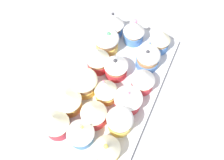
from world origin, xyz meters
TOP-DOWN VIEW (x-y plane):
  - ground_plane at (0.00, 0.00)cm, footprint 180.00×180.00cm
  - baking_tray at (0.00, 0.00)cm, footprint 42.08×22.94cm
  - cupcake_0 at (-15.92, -6.12)cm, footprint 5.89×5.89cm
  - cupcake_1 at (-9.23, -6.19)cm, footprint 6.04×6.04cm
  - cupcake_2 at (-3.31, -5.73)cm, footprint 6.82×6.82cm
  - cupcake_3 at (2.86, -7.02)cm, footprint 5.90×5.90cm
  - cupcake_4 at (9.69, -5.75)cm, footprint 6.11×6.11cm
  - cupcake_5 at (16.17, -6.71)cm, footprint 5.48×5.48cm
  - cupcake_6 at (-15.26, 0.60)cm, footprint 6.27×6.27cm
  - cupcake_7 at (-9.95, 0.38)cm, footprint 6.10×6.10cm
  - cupcake_8 at (-3.48, 0.20)cm, footprint 5.62×5.62cm
  - cupcake_9 at (3.71, 0.59)cm, footprint 6.08×6.08cm
  - cupcake_10 at (15.92, 0.72)cm, footprint 5.80×5.80cm
  - cupcake_11 at (-15.75, 6.44)cm, footprint 6.14×6.14cm
  - cupcake_12 at (-9.64, 7.04)cm, footprint 6.74×6.74cm
  - cupcake_13 at (-3.72, 5.87)cm, footprint 6.89×6.89cm
  - cupcake_14 at (3.71, 5.70)cm, footprint 6.01×6.01cm
  - cupcake_15 at (10.03, 6.16)cm, footprint 6.63×6.63cm
  - cupcake_16 at (15.88, 6.92)cm, footprint 5.86×5.86cm
  - napkin at (30.61, -4.68)cm, footprint 15.40×14.88cm

SIDE VIEW (x-z plane):
  - ground_plane at x=0.00cm, z-range -3.00..0.00cm
  - napkin at x=30.61cm, z-range 0.00..0.60cm
  - baking_tray at x=0.00cm, z-range 0.00..1.20cm
  - cupcake_15 at x=10.03cm, z-range 1.17..7.87cm
  - cupcake_4 at x=9.69cm, z-range 1.03..8.02cm
  - cupcake_13 at x=-3.72cm, z-range 1.39..7.81cm
  - cupcake_9 at x=3.71cm, z-range 1.16..8.33cm
  - cupcake_8 at x=-3.48cm, z-range 1.22..8.37cm
  - cupcake_7 at x=-9.95cm, z-range 1.26..8.48cm
  - cupcake_5 at x=16.17cm, z-range 1.29..8.50cm
  - cupcake_12 at x=-9.64cm, z-range 1.41..8.47cm
  - cupcake_2 at x=-3.31cm, z-range 1.27..8.66cm
  - cupcake_3 at x=2.86cm, z-range 1.36..8.57cm
  - cupcake_1 at x=-9.23cm, z-range 1.35..8.62cm
  - cupcake_6 at x=-15.26cm, z-range 1.31..8.70cm
  - cupcake_16 at x=15.88cm, z-range 1.30..8.73cm
  - cupcake_0 at x=-15.92cm, z-range 1.13..8.98cm
  - cupcake_14 at x=3.71cm, z-range 1.28..8.88cm
  - cupcake_10 at x=15.92cm, z-range 1.17..9.12cm
  - cupcake_11 at x=-15.75cm, z-range 1.36..9.45cm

